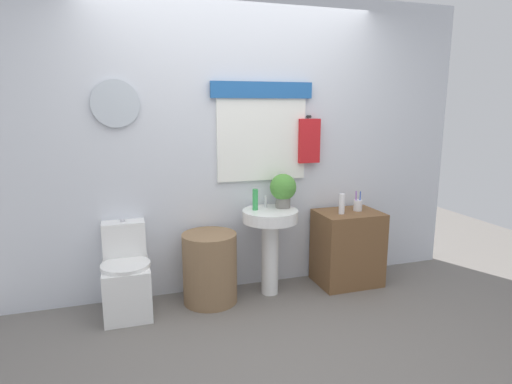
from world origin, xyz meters
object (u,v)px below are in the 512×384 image
(pedestal_sink, at_px, (270,232))
(lotion_bottle, at_px, (342,204))
(wooden_cabinet, at_px, (347,248))
(toothbrush_cup, at_px, (358,205))
(potted_plant, at_px, (283,189))
(toilet, at_px, (126,278))
(soap_bottle, at_px, (255,200))
(laundry_hamper, at_px, (210,268))

(pedestal_sink, distance_m, lotion_bottle, 0.71)
(wooden_cabinet, distance_m, toothbrush_cup, 0.41)
(wooden_cabinet, distance_m, potted_plant, 0.86)
(toilet, bearing_deg, soap_bottle, 1.02)
(toilet, relative_size, lotion_bottle, 4.02)
(laundry_hamper, xyz_separation_m, wooden_cabinet, (1.31, 0.00, 0.04))
(wooden_cabinet, relative_size, soap_bottle, 3.77)
(toilet, xyz_separation_m, potted_plant, (1.36, 0.03, 0.65))
(toilet, relative_size, pedestal_sink, 0.97)
(wooden_cabinet, height_order, toothbrush_cup, toothbrush_cup)
(toilet, xyz_separation_m, lotion_bottle, (1.89, -0.07, 0.50))
(pedestal_sink, bearing_deg, laundry_hamper, 180.00)
(soap_bottle, bearing_deg, lotion_bottle, -6.50)
(pedestal_sink, height_order, wooden_cabinet, pedestal_sink)
(toilet, height_order, laundry_hamper, toilet)
(toilet, xyz_separation_m, toothbrush_cup, (2.09, -0.01, 0.46))
(pedestal_sink, distance_m, soap_bottle, 0.32)
(pedestal_sink, distance_m, wooden_cabinet, 0.80)
(laundry_hamper, height_order, soap_bottle, soap_bottle)
(toilet, distance_m, soap_bottle, 1.24)
(potted_plant, xyz_separation_m, lotion_bottle, (0.53, -0.10, -0.15))
(laundry_hamper, xyz_separation_m, potted_plant, (0.68, 0.06, 0.63))
(pedestal_sink, relative_size, lotion_bottle, 4.16)
(toilet, distance_m, lotion_bottle, 1.95)
(pedestal_sink, relative_size, soap_bottle, 4.17)
(toilet, xyz_separation_m, laundry_hamper, (0.68, -0.03, 0.02))
(toilet, xyz_separation_m, soap_bottle, (1.10, 0.02, 0.57))
(lotion_bottle, bearing_deg, potted_plant, 169.33)
(potted_plant, bearing_deg, toothbrush_cup, -3.13)
(pedestal_sink, relative_size, toothbrush_cup, 4.13)
(soap_bottle, bearing_deg, toothbrush_cup, -1.74)
(laundry_hamper, xyz_separation_m, pedestal_sink, (0.54, 0.00, 0.26))
(potted_plant, bearing_deg, laundry_hamper, -174.95)
(laundry_hamper, height_order, potted_plant, potted_plant)
(toilet, bearing_deg, toothbrush_cup, -0.29)
(toilet, distance_m, laundry_hamper, 0.68)
(laundry_hamper, bearing_deg, potted_plant, 5.05)
(lotion_bottle, bearing_deg, pedestal_sink, 176.59)
(soap_bottle, bearing_deg, toilet, -178.98)
(potted_plant, bearing_deg, toilet, -178.75)
(potted_plant, bearing_deg, lotion_bottle, -10.67)
(toilet, height_order, wooden_cabinet, toilet)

